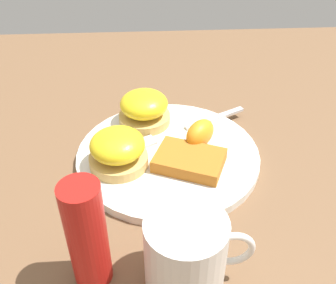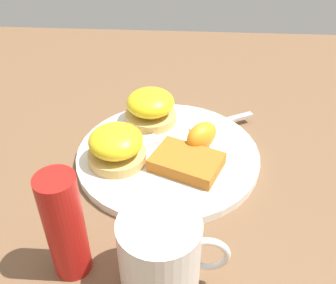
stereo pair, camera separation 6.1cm
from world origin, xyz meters
name	(u,v)px [view 1 (the left image)]	position (x,y,z in m)	size (l,w,h in m)	color
ground_plane	(168,159)	(0.00, 0.00, 0.00)	(1.10, 1.10, 0.00)	brown
plate	(168,155)	(0.00, 0.00, 0.01)	(0.29, 0.29, 0.01)	silver
sandwich_benedict_left	(144,108)	(-0.04, 0.09, 0.04)	(0.09, 0.09, 0.06)	tan
sandwich_benedict_right	(118,150)	(-0.08, -0.03, 0.04)	(0.09, 0.09, 0.06)	tan
hashbrown_patty	(189,160)	(0.03, -0.03, 0.02)	(0.10, 0.07, 0.02)	#AB631F
orange_wedge	(200,134)	(0.05, 0.02, 0.04)	(0.06, 0.04, 0.04)	orange
fork	(181,130)	(0.03, 0.06, 0.02)	(0.22, 0.12, 0.00)	silver
cup	(186,254)	(0.01, -0.22, 0.05)	(0.12, 0.09, 0.10)	silver
condiment_bottle	(87,236)	(-0.10, -0.21, 0.07)	(0.04, 0.04, 0.14)	#B21914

